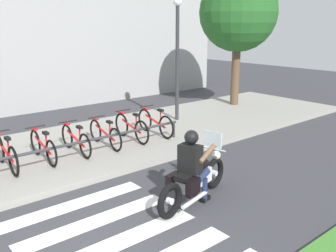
# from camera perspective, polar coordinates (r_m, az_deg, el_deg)

# --- Properties ---
(ground_plane) EXTENTS (48.00, 48.00, 0.00)m
(ground_plane) POSITION_cam_1_polar(r_m,az_deg,el_deg) (5.95, -10.94, -18.42)
(ground_plane) COLOR #38383D
(sidewalk) EXTENTS (24.00, 4.40, 0.15)m
(sidewalk) POSITION_cam_1_polar(r_m,az_deg,el_deg) (9.65, -23.89, -5.43)
(sidewalk) COLOR gray
(sidewalk) RESTS_ON ground
(crosswalk_stripe_2) EXTENTS (2.80, 0.40, 0.01)m
(crosswalk_stripe_2) POSITION_cam_1_polar(r_m,az_deg,el_deg) (6.13, -7.14, -17.07)
(crosswalk_stripe_2) COLOR white
(crosswalk_stripe_2) RESTS_ON ground
(crosswalk_stripe_3) EXTENTS (2.80, 0.40, 0.01)m
(crosswalk_stripe_3) POSITION_cam_1_polar(r_m,az_deg,el_deg) (6.73, -10.96, -14.08)
(crosswalk_stripe_3) COLOR white
(crosswalk_stripe_3) RESTS_ON ground
(crosswalk_stripe_4) EXTENTS (2.80, 0.40, 0.01)m
(crosswalk_stripe_4) POSITION_cam_1_polar(r_m,az_deg,el_deg) (7.37, -14.06, -11.55)
(crosswalk_stripe_4) COLOR white
(crosswalk_stripe_4) RESTS_ON ground
(motorcycle) EXTENTS (2.17, 0.85, 1.24)m
(motorcycle) POSITION_cam_1_polar(r_m,az_deg,el_deg) (7.09, 4.09, -8.08)
(motorcycle) COLOR black
(motorcycle) RESTS_ON ground
(rider) EXTENTS (0.71, 0.64, 1.45)m
(rider) POSITION_cam_1_polar(r_m,az_deg,el_deg) (6.90, 3.78, -5.47)
(rider) COLOR black
(rider) RESTS_ON ground
(bicycle_2) EXTENTS (0.48, 1.72, 0.80)m
(bicycle_2) POSITION_cam_1_polar(r_m,az_deg,el_deg) (9.00, -23.54, -3.88)
(bicycle_2) COLOR black
(bicycle_2) RESTS_ON sidewalk
(bicycle_3) EXTENTS (0.48, 1.67, 0.76)m
(bicycle_3) POSITION_cam_1_polar(r_m,az_deg,el_deg) (9.24, -18.59, -2.99)
(bicycle_3) COLOR black
(bicycle_3) RESTS_ON sidewalk
(bicycle_4) EXTENTS (0.48, 1.67, 0.75)m
(bicycle_4) POSITION_cam_1_polar(r_m,az_deg,el_deg) (9.55, -13.95, -2.06)
(bicycle_4) COLOR black
(bicycle_4) RESTS_ON sidewalk
(bicycle_5) EXTENTS (0.48, 1.68, 0.74)m
(bicycle_5) POSITION_cam_1_polar(r_m,az_deg,el_deg) (9.93, -9.63, -1.18)
(bicycle_5) COLOR black
(bicycle_5) RESTS_ON sidewalk
(bicycle_6) EXTENTS (0.48, 1.69, 0.80)m
(bicycle_6) POSITION_cam_1_polar(r_m,az_deg,el_deg) (10.34, -5.64, -0.23)
(bicycle_6) COLOR black
(bicycle_6) RESTS_ON sidewalk
(bicycle_7) EXTENTS (0.48, 1.72, 0.80)m
(bicycle_7) POSITION_cam_1_polar(r_m,az_deg,el_deg) (10.82, -1.99, 0.53)
(bicycle_7) COLOR black
(bicycle_7) RESTS_ON sidewalk
(bike_rack) EXTENTS (6.45, 0.07, 0.49)m
(bike_rack) POSITION_cam_1_polar(r_m,az_deg,el_deg) (8.88, -14.81, -2.88)
(bike_rack) COLOR #333338
(bike_rack) RESTS_ON sidewalk
(street_lamp) EXTENTS (0.28, 0.28, 4.09)m
(street_lamp) POSITION_cam_1_polar(r_m,az_deg,el_deg) (12.27, 1.44, 11.69)
(street_lamp) COLOR #2D2D33
(street_lamp) RESTS_ON ground
(tree_near_rack) EXTENTS (2.97, 2.97, 5.19)m
(tree_near_rack) POSITION_cam_1_polar(r_m,az_deg,el_deg) (14.98, 10.70, 16.64)
(tree_near_rack) COLOR brown
(tree_near_rack) RESTS_ON ground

